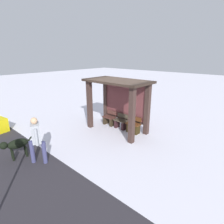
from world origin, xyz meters
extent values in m
plane|color=silver|center=(0.00, 0.00, 0.00)|extent=(60.00, 60.00, 0.00)
cube|color=#3A2823|center=(-1.25, -0.57, 1.15)|extent=(0.21, 0.21, 2.30)
cube|color=#3A2823|center=(1.25, -0.57, 1.15)|extent=(0.21, 0.21, 2.30)
cube|color=#3A2823|center=(-1.25, 0.57, 1.15)|extent=(0.21, 0.21, 2.30)
cube|color=#3A2823|center=(1.25, 0.57, 1.15)|extent=(0.21, 0.21, 2.30)
cube|color=#2C211A|center=(0.00, 0.00, 2.35)|extent=(2.97, 1.62, 0.10)
cube|color=brown|center=(0.00, 0.57, 1.34)|extent=(2.30, 0.08, 1.66)
cube|color=#3A2823|center=(0.00, 0.55, 0.45)|extent=(2.30, 0.06, 0.08)
cube|color=#532F28|center=(-0.75, 0.27, 0.41)|extent=(0.65, 0.42, 0.04)
cube|color=#532F28|center=(-0.75, 0.46, 0.61)|extent=(0.62, 0.04, 0.20)
cube|color=#2F2518|center=(-0.53, 0.27, 0.20)|extent=(0.12, 0.36, 0.40)
cube|color=#2F2518|center=(-0.98, 0.27, 0.20)|extent=(0.12, 0.36, 0.40)
cube|color=#433A2C|center=(0.00, 0.27, 0.42)|extent=(0.65, 0.37, 0.05)
cube|color=#433A2C|center=(0.00, 0.44, 0.62)|extent=(0.62, 0.04, 0.20)
cube|color=black|center=(0.23, 0.27, 0.20)|extent=(0.12, 0.31, 0.39)
cube|color=black|center=(-0.23, 0.27, 0.20)|extent=(0.12, 0.31, 0.39)
cube|color=#562E15|center=(0.75, 0.27, 0.44)|extent=(0.65, 0.36, 0.05)
cube|color=#562E15|center=(0.75, 0.44, 0.64)|extent=(0.62, 0.04, 0.20)
cube|color=#2F240F|center=(0.98, 0.27, 0.21)|extent=(0.12, 0.31, 0.41)
cube|color=#2F240F|center=(0.53, 0.27, 0.21)|extent=(0.12, 0.31, 0.41)
cube|color=#A8AEB7|center=(-0.18, -3.81, 1.09)|extent=(0.53, 0.42, 0.62)
sphere|color=tan|center=(-0.18, -3.81, 1.50)|extent=(0.21, 0.21, 0.21)
cylinder|color=#3F416E|center=(-0.35, -3.93, 0.39)|extent=(0.18, 0.18, 0.78)
cylinder|color=#3F416E|center=(-0.02, -3.68, 0.39)|extent=(0.18, 0.18, 0.78)
cylinder|color=#A8AEB7|center=(-0.44, -3.69, 1.06)|extent=(0.12, 0.12, 0.55)
cylinder|color=#A8AEB7|center=(0.08, -3.92, 1.06)|extent=(0.12, 0.12, 0.55)
ellipsoid|color=black|center=(-0.99, -4.12, 0.54)|extent=(0.41, 0.71, 0.33)
sphere|color=black|center=(-1.06, -4.53, 0.61)|extent=(0.25, 0.25, 0.25)
cylinder|color=black|center=(-0.92, -3.73, 0.59)|extent=(0.08, 0.20, 0.20)
cylinder|color=black|center=(-1.11, -4.32, 0.19)|extent=(0.07, 0.07, 0.37)
cylinder|color=black|center=(-0.93, -4.35, 0.19)|extent=(0.07, 0.07, 0.37)
cylinder|color=black|center=(-1.04, -3.89, 0.19)|extent=(0.07, 0.07, 0.37)
cylinder|color=black|center=(-0.86, -3.92, 0.19)|extent=(0.07, 0.07, 0.37)
camera|label=1|loc=(5.14, -6.10, 3.48)|focal=28.85mm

